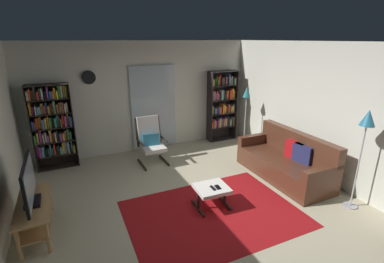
# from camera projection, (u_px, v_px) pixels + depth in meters

# --- Properties ---
(ground_plane) EXTENTS (7.02, 7.02, 0.00)m
(ground_plane) POSITION_uv_depth(u_px,v_px,m) (196.00, 207.00, 4.62)
(ground_plane) COLOR #B8AD8F
(wall_back) EXTENTS (5.60, 0.06, 2.60)m
(wall_back) POSITION_uv_depth(u_px,v_px,m) (144.00, 97.00, 6.70)
(wall_back) COLOR silver
(wall_back) RESTS_ON ground
(wall_right) EXTENTS (0.06, 6.00, 2.60)m
(wall_right) POSITION_uv_depth(u_px,v_px,m) (325.00, 113.00, 5.27)
(wall_right) COLOR silver
(wall_right) RESTS_ON ground
(glass_door_panel) EXTENTS (1.10, 0.01, 2.00)m
(glass_door_panel) POSITION_uv_depth(u_px,v_px,m) (154.00, 107.00, 6.81)
(glass_door_panel) COLOR silver
(area_rug) EXTENTS (2.66, 1.95, 0.01)m
(area_rug) POSITION_uv_depth(u_px,v_px,m) (213.00, 214.00, 4.44)
(area_rug) COLOR maroon
(area_rug) RESTS_ON ground
(tv_stand) EXTENTS (0.43, 1.15, 0.47)m
(tv_stand) POSITION_uv_depth(u_px,v_px,m) (35.00, 212.00, 3.95)
(tv_stand) COLOR tan
(tv_stand) RESTS_ON ground
(television) EXTENTS (0.20, 1.00, 0.63)m
(television) POSITION_uv_depth(u_px,v_px,m) (29.00, 184.00, 3.79)
(television) COLOR black
(television) RESTS_ON tv_stand
(bookshelf_near_tv) EXTENTS (0.81, 0.30, 1.79)m
(bookshelf_near_tv) POSITION_uv_depth(u_px,v_px,m) (52.00, 125.00, 5.77)
(bookshelf_near_tv) COLOR black
(bookshelf_near_tv) RESTS_ON ground
(bookshelf_near_sofa) EXTENTS (0.77, 0.30, 1.86)m
(bookshelf_near_sofa) POSITION_uv_depth(u_px,v_px,m) (222.00, 104.00, 7.44)
(bookshelf_near_sofa) COLOR black
(bookshelf_near_sofa) RESTS_ON ground
(leather_sofa) EXTENTS (0.84, 1.98, 0.90)m
(leather_sofa) POSITION_uv_depth(u_px,v_px,m) (286.00, 162.00, 5.55)
(leather_sofa) COLOR #512C1D
(leather_sofa) RESTS_ON ground
(lounge_armchair) EXTENTS (0.58, 0.66, 1.02)m
(lounge_armchair) POSITION_uv_depth(u_px,v_px,m) (151.00, 139.00, 6.15)
(lounge_armchair) COLOR black
(lounge_armchair) RESTS_ON ground
(ottoman) EXTENTS (0.54, 0.50, 0.36)m
(ottoman) POSITION_uv_depth(u_px,v_px,m) (212.00, 190.00, 4.54)
(ottoman) COLOR white
(ottoman) RESTS_ON ground
(tv_remote) EXTENTS (0.04, 0.14, 0.02)m
(tv_remote) POSITION_uv_depth(u_px,v_px,m) (213.00, 188.00, 4.47)
(tv_remote) COLOR black
(tv_remote) RESTS_ON ottoman
(cell_phone) EXTENTS (0.08, 0.15, 0.01)m
(cell_phone) POSITION_uv_depth(u_px,v_px,m) (218.00, 187.00, 4.50)
(cell_phone) COLOR black
(cell_phone) RESTS_ON ottoman
(floor_lamp_by_sofa) EXTENTS (0.22, 0.22, 1.65)m
(floor_lamp_by_sofa) POSITION_uv_depth(u_px,v_px,m) (366.00, 128.00, 4.20)
(floor_lamp_by_sofa) COLOR #A5A5AD
(floor_lamp_by_sofa) RESTS_ON ground
(floor_lamp_by_shelf) EXTENTS (0.22, 0.22, 1.55)m
(floor_lamp_by_shelf) POSITION_uv_depth(u_px,v_px,m) (246.00, 100.00, 6.72)
(floor_lamp_by_shelf) COLOR #A5A5AD
(floor_lamp_by_shelf) RESTS_ON ground
(wall_clock) EXTENTS (0.29, 0.03, 0.29)m
(wall_clock) POSITION_uv_depth(u_px,v_px,m) (89.00, 77.00, 5.98)
(wall_clock) COLOR silver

